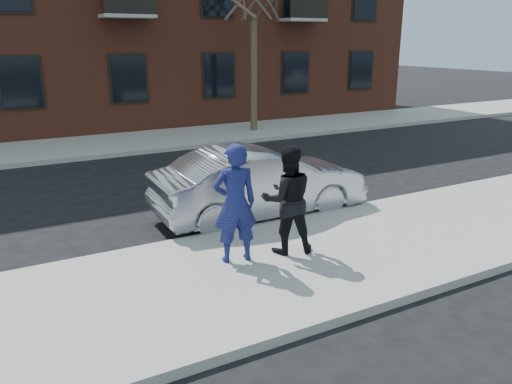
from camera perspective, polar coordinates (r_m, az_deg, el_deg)
ground at (r=8.99m, az=7.87°, el=-7.03°), size 100.00×100.00×0.00m
near_sidewalk at (r=8.78m, az=8.86°, el=-7.15°), size 50.00×3.50×0.15m
near_curb at (r=10.15m, az=2.72°, el=-3.56°), size 50.00×0.10×0.15m
far_sidewalk at (r=18.82m, az=-12.83°, el=5.68°), size 50.00×3.50×0.15m
far_curb at (r=17.13m, az=-11.14°, el=4.69°), size 50.00×0.10×0.15m
silver_sedan at (r=10.53m, az=0.47°, el=1.10°), size 4.57×1.63×1.50m
man_hoodie at (r=7.97m, az=-2.42°, el=-1.33°), size 0.79×0.59×1.96m
man_peacoat at (r=8.35m, az=3.61°, el=-0.88°), size 1.07×0.95×1.85m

